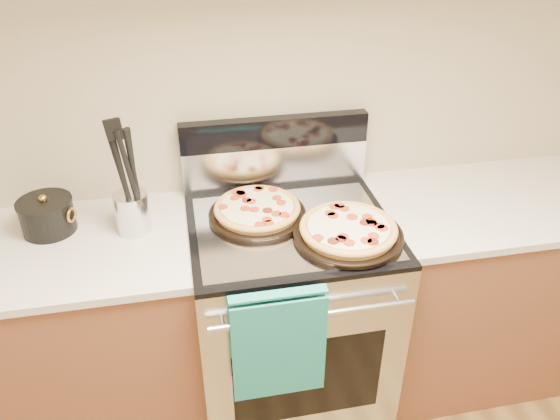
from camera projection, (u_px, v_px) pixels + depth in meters
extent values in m
plane|color=tan|center=(273.00, 83.00, 2.11)|extent=(4.00, 0.00, 4.00)
cube|color=#B7B7BC|center=(289.00, 317.00, 2.29)|extent=(0.76, 0.68, 0.90)
cube|color=black|center=(308.00, 379.00, 2.01)|extent=(0.56, 0.01, 0.40)
cube|color=black|center=(290.00, 226.00, 2.05)|extent=(0.76, 0.68, 0.02)
cube|color=silver|center=(275.00, 165.00, 2.26)|extent=(0.76, 0.06, 0.18)
cube|color=black|center=(275.00, 132.00, 2.18)|extent=(0.76, 0.06, 0.12)
cylinder|color=silver|center=(314.00, 315.00, 1.80)|extent=(0.70, 0.03, 0.03)
cube|color=gray|center=(292.00, 228.00, 2.02)|extent=(0.70, 0.55, 0.01)
cube|color=brown|center=(73.00, 344.00, 2.18)|extent=(1.00, 0.62, 0.88)
cube|color=beige|center=(47.00, 252.00, 1.94)|extent=(1.02, 0.64, 0.03)
cube|color=brown|center=(478.00, 288.00, 2.47)|extent=(1.00, 0.62, 0.88)
cube|color=beige|center=(499.00, 202.00, 2.23)|extent=(1.02, 0.64, 0.03)
cylinder|color=silver|center=(133.00, 212.00, 1.99)|extent=(0.16, 0.16, 0.16)
cylinder|color=black|center=(48.00, 217.00, 2.00)|extent=(0.25, 0.25, 0.12)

